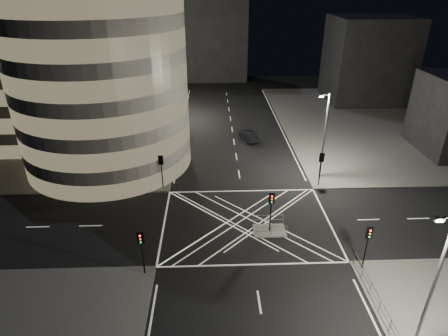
{
  "coord_description": "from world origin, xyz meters",
  "views": [
    {
      "loc": [
        -3.33,
        -29.83,
        21.21
      ],
      "look_at": [
        -1.99,
        5.84,
        3.0
      ],
      "focal_mm": 30.0,
      "sensor_mm": 36.0,
      "label": 1
    }
  ],
  "objects_px": {
    "traffic_signal_nr": "(368,240)",
    "street_lamp_right_far": "(324,133)",
    "traffic_signal_island": "(271,205)",
    "traffic_signal_nl": "(141,245)",
    "traffic_signal_fr": "(321,163)",
    "sedan": "(248,135)",
    "street_lamp_left_far": "(172,87)",
    "traffic_signal_fl": "(161,166)",
    "central_island": "(269,231)",
    "street_lamp_left_near": "(159,126)",
    "street_lamp_right_near": "(434,281)"
  },
  "relations": [
    {
      "from": "traffic_signal_nl",
      "to": "traffic_signal_nr",
      "type": "height_order",
      "value": "same"
    },
    {
      "from": "traffic_signal_fr",
      "to": "street_lamp_right_near",
      "type": "bearing_deg",
      "value": -88.25
    },
    {
      "from": "traffic_signal_fl",
      "to": "street_lamp_left_near",
      "type": "height_order",
      "value": "street_lamp_left_near"
    },
    {
      "from": "traffic_signal_nl",
      "to": "traffic_signal_nr",
      "type": "distance_m",
      "value": 17.6
    },
    {
      "from": "traffic_signal_fl",
      "to": "street_lamp_right_near",
      "type": "relative_size",
      "value": 0.4
    },
    {
      "from": "sedan",
      "to": "traffic_signal_nr",
      "type": "bearing_deg",
      "value": 88.39
    },
    {
      "from": "central_island",
      "to": "traffic_signal_nl",
      "type": "bearing_deg",
      "value": -153.86
    },
    {
      "from": "street_lamp_left_far",
      "to": "street_lamp_right_far",
      "type": "relative_size",
      "value": 1.0
    },
    {
      "from": "traffic_signal_fl",
      "to": "traffic_signal_island",
      "type": "height_order",
      "value": "same"
    },
    {
      "from": "central_island",
      "to": "traffic_signal_nr",
      "type": "height_order",
      "value": "traffic_signal_nr"
    },
    {
      "from": "traffic_signal_nl",
      "to": "street_lamp_right_far",
      "type": "bearing_deg",
      "value": 40.91
    },
    {
      "from": "traffic_signal_nl",
      "to": "sedan",
      "type": "xyz_separation_m",
      "value": [
        10.91,
        27.4,
        -2.19
      ]
    },
    {
      "from": "street_lamp_left_near",
      "to": "street_lamp_right_near",
      "type": "distance_m",
      "value": 32.13
    },
    {
      "from": "traffic_signal_nr",
      "to": "street_lamp_right_far",
      "type": "bearing_deg",
      "value": 87.7
    },
    {
      "from": "traffic_signal_fr",
      "to": "street_lamp_left_far",
      "type": "xyz_separation_m",
      "value": [
        -18.24,
        23.2,
        2.63
      ]
    },
    {
      "from": "traffic_signal_nr",
      "to": "street_lamp_right_near",
      "type": "height_order",
      "value": "street_lamp_right_near"
    },
    {
      "from": "traffic_signal_fl",
      "to": "traffic_signal_nr",
      "type": "distance_m",
      "value": 22.24
    },
    {
      "from": "street_lamp_left_near",
      "to": "street_lamp_right_far",
      "type": "height_order",
      "value": "same"
    },
    {
      "from": "traffic_signal_nl",
      "to": "traffic_signal_fr",
      "type": "bearing_deg",
      "value": 37.69
    },
    {
      "from": "traffic_signal_fl",
      "to": "street_lamp_right_far",
      "type": "distance_m",
      "value": 18.55
    },
    {
      "from": "traffic_signal_fl",
      "to": "traffic_signal_nl",
      "type": "xyz_separation_m",
      "value": [
        0.0,
        -13.6,
        0.0
      ]
    },
    {
      "from": "street_lamp_right_near",
      "to": "sedan",
      "type": "height_order",
      "value": "street_lamp_right_near"
    },
    {
      "from": "traffic_signal_fl",
      "to": "traffic_signal_fr",
      "type": "distance_m",
      "value": 17.6
    },
    {
      "from": "street_lamp_right_far",
      "to": "sedan",
      "type": "bearing_deg",
      "value": 122.28
    },
    {
      "from": "street_lamp_left_far",
      "to": "sedan",
      "type": "xyz_separation_m",
      "value": [
        11.54,
        -9.4,
        -4.82
      ]
    },
    {
      "from": "traffic_signal_nr",
      "to": "traffic_signal_nl",
      "type": "bearing_deg",
      "value": 180.0
    },
    {
      "from": "traffic_signal_nl",
      "to": "street_lamp_left_near",
      "type": "relative_size",
      "value": 0.4
    },
    {
      "from": "traffic_signal_nl",
      "to": "street_lamp_right_near",
      "type": "bearing_deg",
      "value": -21.55
    },
    {
      "from": "traffic_signal_nl",
      "to": "sedan",
      "type": "bearing_deg",
      "value": 68.3
    },
    {
      "from": "traffic_signal_fr",
      "to": "traffic_signal_island",
      "type": "xyz_separation_m",
      "value": [
        -6.8,
        -8.3,
        0.0
      ]
    },
    {
      "from": "traffic_signal_island",
      "to": "street_lamp_right_far",
      "type": "xyz_separation_m",
      "value": [
        7.44,
        10.5,
        2.63
      ]
    },
    {
      "from": "traffic_signal_nr",
      "to": "street_lamp_left_far",
      "type": "relative_size",
      "value": 0.4
    },
    {
      "from": "traffic_signal_fr",
      "to": "street_lamp_left_near",
      "type": "bearing_deg",
      "value": 164.08
    },
    {
      "from": "traffic_signal_nl",
      "to": "sedan",
      "type": "relative_size",
      "value": 0.92
    },
    {
      "from": "traffic_signal_fl",
      "to": "traffic_signal_nr",
      "type": "height_order",
      "value": "same"
    },
    {
      "from": "traffic_signal_nl",
      "to": "street_lamp_left_far",
      "type": "height_order",
      "value": "street_lamp_left_far"
    },
    {
      "from": "traffic_signal_nl",
      "to": "street_lamp_right_far",
      "type": "height_order",
      "value": "street_lamp_right_far"
    },
    {
      "from": "street_lamp_left_near",
      "to": "street_lamp_right_far",
      "type": "distance_m",
      "value": 19.11
    },
    {
      "from": "central_island",
      "to": "street_lamp_left_far",
      "type": "relative_size",
      "value": 0.3
    },
    {
      "from": "street_lamp_right_far",
      "to": "street_lamp_right_near",
      "type": "xyz_separation_m",
      "value": [
        0.0,
        -23.0,
        0.0
      ]
    },
    {
      "from": "traffic_signal_fr",
      "to": "sedan",
      "type": "xyz_separation_m",
      "value": [
        -6.69,
        13.8,
        -2.19
      ]
    },
    {
      "from": "traffic_signal_fr",
      "to": "sedan",
      "type": "bearing_deg",
      "value": 115.87
    },
    {
      "from": "street_lamp_right_near",
      "to": "street_lamp_right_far",
      "type": "bearing_deg",
      "value": 90.0
    },
    {
      "from": "street_lamp_right_near",
      "to": "sedan",
      "type": "bearing_deg",
      "value": 101.96
    },
    {
      "from": "street_lamp_right_far",
      "to": "street_lamp_right_near",
      "type": "bearing_deg",
      "value": -90.0
    },
    {
      "from": "traffic_signal_nl",
      "to": "traffic_signal_fr",
      "type": "xyz_separation_m",
      "value": [
        17.6,
        13.6,
        0.0
      ]
    },
    {
      "from": "street_lamp_right_near",
      "to": "traffic_signal_nr",
      "type": "bearing_deg",
      "value": 95.04
    },
    {
      "from": "central_island",
      "to": "street_lamp_left_far",
      "type": "height_order",
      "value": "street_lamp_left_far"
    },
    {
      "from": "traffic_signal_fr",
      "to": "street_lamp_right_far",
      "type": "xyz_separation_m",
      "value": [
        0.64,
        2.2,
        2.63
      ]
    },
    {
      "from": "traffic_signal_nl",
      "to": "traffic_signal_fr",
      "type": "relative_size",
      "value": 1.0
    }
  ]
}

